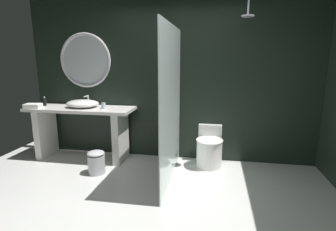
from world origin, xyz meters
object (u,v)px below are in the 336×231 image
soap_dispenser (45,102)px  rain_shower_head (248,13)px  toilet (209,148)px  tumbler_cup (103,106)px  vessel_sink (83,104)px  waste_bin (96,162)px  folded_hand_towel (33,106)px  round_wall_mirror (85,60)px

soap_dispenser → rain_shower_head: bearing=-0.9°
toilet → tumbler_cup: bearing=-177.0°
rain_shower_head → toilet: size_ratio=0.48×
vessel_sink → waste_bin: vessel_sink is taller
folded_hand_towel → rain_shower_head: bearing=3.1°
rain_shower_head → toilet: 2.03m
vessel_sink → folded_hand_towel: vessel_sink is taller
toilet → waste_bin: (-1.61, -0.62, -0.10)m
tumbler_cup → folded_hand_towel: 1.14m
tumbler_cup → waste_bin: tumbler_cup is taller
vessel_sink → toilet: vessel_sink is taller
rain_shower_head → folded_hand_towel: 3.53m
folded_hand_towel → toilet: bearing=5.5°
toilet → folded_hand_towel: folded_hand_towel is taller
rain_shower_head → folded_hand_towel: rain_shower_head is taller
tumbler_cup → rain_shower_head: 2.52m
tumbler_cup → rain_shower_head: size_ratio=0.32×
round_wall_mirror → folded_hand_towel: bearing=-146.8°
soap_dispenser → waste_bin: size_ratio=0.45×
vessel_sink → soap_dispenser: (-0.70, 0.02, 0.01)m
tumbler_cup → toilet: size_ratio=0.15×
soap_dispenser → toilet: 2.85m
folded_hand_towel → round_wall_mirror: bearing=33.2°
round_wall_mirror → toilet: size_ratio=1.48×
rain_shower_head → soap_dispenser: bearing=179.1°
round_wall_mirror → toilet: bearing=-5.3°
round_wall_mirror → tumbler_cup: bearing=-34.7°
soap_dispenser → waste_bin: bearing=-26.6°
tumbler_cup → folded_hand_towel: tumbler_cup is taller
soap_dispenser → round_wall_mirror: 0.98m
rain_shower_head → round_wall_mirror: bearing=173.5°
tumbler_cup → round_wall_mirror: (-0.41, 0.28, 0.70)m
vessel_sink → folded_hand_towel: 0.78m
rain_shower_head → vessel_sink: bearing=179.1°
soap_dispenser → folded_hand_towel: (-0.05, -0.23, -0.03)m
round_wall_mirror → rain_shower_head: 2.64m
waste_bin → soap_dispenser: bearing=153.4°
waste_bin → tumbler_cup: bearing=98.8°
toilet → round_wall_mirror: bearing=174.7°
tumbler_cup → rain_shower_head: (2.14, -0.01, 1.33)m
folded_hand_towel → soap_dispenser: bearing=78.0°
toilet → vessel_sink: bearing=-178.4°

